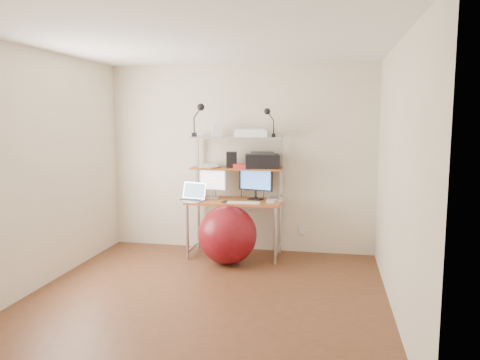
% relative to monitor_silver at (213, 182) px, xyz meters
% --- Properties ---
extents(room, '(3.60, 3.60, 3.60)m').
position_rel_monitor_silver_xyz_m(room, '(0.31, -1.52, 0.29)').
color(room, brown).
rests_on(room, ground).
extents(computer_desk, '(1.20, 0.60, 1.57)m').
position_rel_monitor_silver_xyz_m(computer_desk, '(0.31, -0.02, -0.00)').
color(computer_desk, '#AD5921').
rests_on(computer_desk, ground).
extents(desktop, '(1.20, 0.60, 0.00)m').
position_rel_monitor_silver_xyz_m(desktop, '(0.31, -0.08, -0.22)').
color(desktop, '#AD5921').
rests_on(desktop, computer_desk).
extents(mid_shelf, '(1.18, 0.34, 0.00)m').
position_rel_monitor_silver_xyz_m(mid_shelf, '(0.31, 0.05, 0.19)').
color(mid_shelf, '#AD5921').
rests_on(mid_shelf, computer_desk).
extents(top_shelf, '(1.18, 0.34, 0.00)m').
position_rel_monitor_silver_xyz_m(top_shelf, '(0.31, 0.05, 0.59)').
color(top_shelf, '#B0B0B5').
rests_on(top_shelf, computer_desk).
extents(floor, '(3.60, 3.60, 0.00)m').
position_rel_monitor_silver_xyz_m(floor, '(0.31, -1.52, -0.96)').
color(floor, brown).
rests_on(floor, ground).
extents(wall_outlet, '(0.08, 0.01, 0.12)m').
position_rel_monitor_silver_xyz_m(wall_outlet, '(1.16, 0.27, -0.66)').
color(wall_outlet, white).
rests_on(wall_outlet, room).
extents(monitor_silver, '(0.37, 0.14, 0.41)m').
position_rel_monitor_silver_xyz_m(monitor_silver, '(0.00, 0.00, 0.00)').
color(monitor_silver, '#BCBCC1').
rests_on(monitor_silver, desktop).
extents(monitor_black, '(0.46, 0.19, 0.47)m').
position_rel_monitor_silver_xyz_m(monitor_black, '(0.57, 0.03, 0.02)').
color(monitor_black, black).
rests_on(monitor_black, desktop).
extents(laptop, '(0.38, 0.33, 0.29)m').
position_rel_monitor_silver_xyz_m(laptop, '(-0.22, -0.18, -0.17)').
color(laptop, silver).
rests_on(laptop, desktop).
extents(keyboard, '(0.42, 0.15, 0.01)m').
position_rel_monitor_silver_xyz_m(keyboard, '(0.46, -0.26, -0.21)').
color(keyboard, white).
rests_on(keyboard, desktop).
extents(mouse, '(0.10, 0.07, 0.02)m').
position_rel_monitor_silver_xyz_m(mouse, '(0.79, -0.18, -0.20)').
color(mouse, white).
rests_on(mouse, desktop).
extents(mac_mini, '(0.25, 0.25, 0.04)m').
position_rel_monitor_silver_xyz_m(mac_mini, '(0.85, -0.02, -0.20)').
color(mac_mini, silver).
rests_on(mac_mini, desktop).
extents(phone, '(0.07, 0.12, 0.01)m').
position_rel_monitor_silver_xyz_m(phone, '(0.22, -0.23, -0.21)').
color(phone, black).
rests_on(phone, desktop).
extents(printer, '(0.48, 0.37, 0.21)m').
position_rel_monitor_silver_xyz_m(printer, '(0.65, 0.05, 0.29)').
color(printer, black).
rests_on(printer, mid_shelf).
extents(nas_cube, '(0.16, 0.16, 0.20)m').
position_rel_monitor_silver_xyz_m(nas_cube, '(0.24, 0.06, 0.30)').
color(nas_cube, black).
rests_on(nas_cube, mid_shelf).
extents(red_box, '(0.21, 0.15, 0.05)m').
position_rel_monitor_silver_xyz_m(red_box, '(0.39, -0.03, 0.22)').
color(red_box, red).
rests_on(red_box, mid_shelf).
extents(scanner, '(0.42, 0.27, 0.11)m').
position_rel_monitor_silver_xyz_m(scanner, '(0.52, 0.05, 0.65)').
color(scanner, white).
rests_on(scanner, top_shelf).
extents(box_white, '(0.16, 0.14, 0.15)m').
position_rel_monitor_silver_xyz_m(box_white, '(0.05, 0.02, 0.67)').
color(box_white, white).
rests_on(box_white, top_shelf).
extents(box_grey, '(0.13, 0.13, 0.11)m').
position_rel_monitor_silver_xyz_m(box_grey, '(0.04, 0.08, 0.65)').
color(box_grey, '#323235').
rests_on(box_grey, top_shelf).
extents(clip_lamp_left, '(0.17, 0.09, 0.43)m').
position_rel_monitor_silver_xyz_m(clip_lamp_left, '(-0.15, -0.06, 0.90)').
color(clip_lamp_left, black).
rests_on(clip_lamp_left, top_shelf).
extents(clip_lamp_right, '(0.14, 0.08, 0.36)m').
position_rel_monitor_silver_xyz_m(clip_lamp_right, '(0.73, -0.01, 0.86)').
color(clip_lamp_right, black).
rests_on(clip_lamp_right, top_shelf).
extents(exercise_ball, '(0.73, 0.73, 0.73)m').
position_rel_monitor_silver_xyz_m(exercise_ball, '(0.29, -0.41, -0.59)').
color(exercise_ball, maroon).
rests_on(exercise_ball, floor).
extents(paper_stack, '(0.40, 0.44, 0.03)m').
position_rel_monitor_silver_xyz_m(paper_stack, '(-0.05, 0.06, 0.21)').
color(paper_stack, white).
rests_on(paper_stack, mid_shelf).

